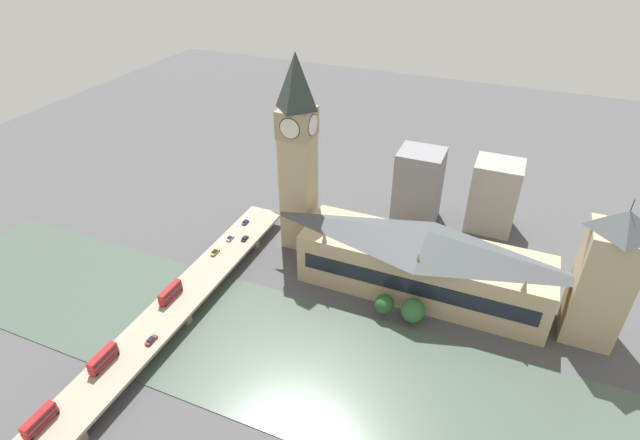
{
  "coord_description": "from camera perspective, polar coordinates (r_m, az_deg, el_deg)",
  "views": [
    {
      "loc": [
        -139.18,
        -30.26,
        131.7
      ],
      "look_at": [
        20.87,
        36.79,
        19.42
      ],
      "focal_mm": 28.0,
      "sensor_mm": 36.0,
      "label": 1
    }
  ],
  "objects": [
    {
      "name": "ground_plane",
      "position": [
        193.99,
        7.79,
        -10.24
      ],
      "size": [
        600.0,
        600.0,
        0.0
      ],
      "primitive_type": "plane",
      "color": "#4C4C4F"
    },
    {
      "name": "river_water",
      "position": [
        170.63,
        4.38,
        -17.67
      ],
      "size": [
        57.61,
        360.0,
        0.3
      ],
      "primitive_type": "cube",
      "color": "#47564C",
      "rests_on": "ground_plane"
    },
    {
      "name": "parliament_hall",
      "position": [
        195.94,
        11.66,
        -4.73
      ],
      "size": [
        26.6,
        94.54,
        28.71
      ],
      "color": "tan",
      "rests_on": "ground_plane"
    },
    {
      "name": "clock_tower",
      "position": [
        204.53,
        -2.56,
        7.8
      ],
      "size": [
        13.85,
        13.85,
        85.11
      ],
      "color": "tan",
      "rests_on": "ground_plane"
    },
    {
      "name": "victoria_tower",
      "position": [
        191.62,
        29.72,
        -5.66
      ],
      "size": [
        16.86,
        16.86,
        55.77
      ],
      "color": "tan",
      "rests_on": "ground_plane"
    },
    {
      "name": "road_bridge",
      "position": [
        193.47,
        -16.45,
        -9.73
      ],
      "size": [
        147.21,
        16.27,
        6.03
      ],
      "color": "gray",
      "rests_on": "ground_plane"
    },
    {
      "name": "double_decker_bus_lead",
      "position": [
        178.2,
        -23.56,
        -14.28
      ],
      "size": [
        11.14,
        2.59,
        5.07
      ],
      "color": "red",
      "rests_on": "road_bridge"
    },
    {
      "name": "double_decker_bus_mid",
      "position": [
        194.97,
        -16.74,
        -7.91
      ],
      "size": [
        11.32,
        2.53,
        4.91
      ],
      "color": "red",
      "rests_on": "road_bridge"
    },
    {
      "name": "double_decker_bus_rear",
      "position": [
        169.99,
        -29.41,
        -19.28
      ],
      "size": [
        10.71,
        2.62,
        4.75
      ],
      "color": "red",
      "rests_on": "road_bridge"
    },
    {
      "name": "car_northbound_lead",
      "position": [
        181.52,
        -18.74,
        -12.86
      ],
      "size": [
        4.6,
        1.9,
        1.39
      ],
      "color": "maroon",
      "rests_on": "road_bridge"
    },
    {
      "name": "car_northbound_mid",
      "position": [
        220.31,
        -8.59,
        -2.09
      ],
      "size": [
        3.87,
        1.76,
        1.4
      ],
      "color": "black",
      "rests_on": "road_bridge"
    },
    {
      "name": "car_northbound_tail",
      "position": [
        231.09,
        -8.52,
        -0.24
      ],
      "size": [
        3.82,
        1.92,
        1.45
      ],
      "color": "navy",
      "rests_on": "road_bridge"
    },
    {
      "name": "car_southbound_lead",
      "position": [
        214.23,
        -11.92,
        -3.61
      ],
      "size": [
        4.68,
        1.92,
        1.4
      ],
      "color": "gold",
      "rests_on": "road_bridge"
    },
    {
      "name": "car_southbound_mid",
      "position": [
        221.45,
        -10.26,
        -2.06
      ],
      "size": [
        3.86,
        1.83,
        1.4
      ],
      "color": "silver",
      "rests_on": "road_bridge"
    },
    {
      "name": "city_block_west",
      "position": [
        242.43,
        19.23,
        2.62
      ],
      "size": [
        18.41,
        20.74,
        33.61
      ],
      "color": "#A39E93",
      "rests_on": "ground_plane"
    },
    {
      "name": "city_block_center",
      "position": [
        238.85,
        11.15,
        3.79
      ],
      "size": [
        18.73,
        20.32,
        35.9
      ],
      "color": "gray",
      "rests_on": "ground_plane"
    },
    {
      "name": "tree_embankment_near",
      "position": [
        188.41,
        7.35,
        -9.52
      ],
      "size": [
        7.45,
        7.45,
        9.17
      ],
      "color": "brown",
      "rests_on": "ground_plane"
    },
    {
      "name": "tree_embankment_mid",
      "position": [
        186.72,
        10.57,
        -10.15
      ],
      "size": [
        8.76,
        8.76,
        10.32
      ],
      "color": "brown",
      "rests_on": "ground_plane"
    }
  ]
}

